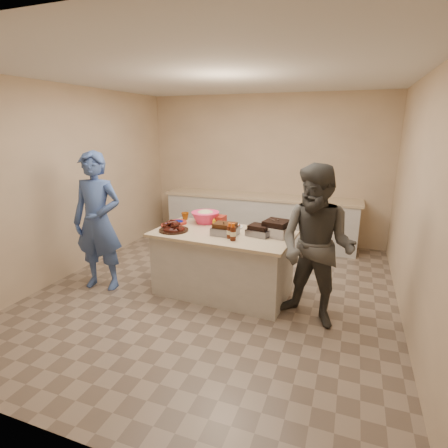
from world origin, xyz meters
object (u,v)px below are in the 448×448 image
(mustard_bottle, at_px, (214,226))
(plastic_cup, at_px, (185,219))
(bbq_bottle_b, at_px, (229,238))
(bbq_bottle_a, at_px, (233,240))
(guest_blue, at_px, (104,286))
(roasting_pan, at_px, (276,235))
(guest_gray, at_px, (311,320))
(island, at_px, (223,292))
(coleslaw_bowl, at_px, (205,223))
(rib_platter, at_px, (174,231))

(mustard_bottle, distance_m, plastic_cup, 0.55)
(mustard_bottle, bearing_deg, bbq_bottle_b, -48.61)
(bbq_bottle_a, relative_size, bbq_bottle_b, 1.11)
(bbq_bottle_a, height_order, plastic_cup, bbq_bottle_a)
(guest_blue, bearing_deg, roasting_pan, 3.79)
(mustard_bottle, distance_m, guest_gray, 1.71)
(island, xyz_separation_m, guest_blue, (-1.61, -0.38, 0.00))
(guest_blue, xyz_separation_m, guest_gray, (2.80, 0.08, 0.00))
(roasting_pan, distance_m, plastic_cup, 1.42)
(mustard_bottle, bearing_deg, bbq_bottle_a, -48.07)
(roasting_pan, relative_size, bbq_bottle_b, 1.72)
(island, distance_m, coleslaw_bowl, 0.99)
(bbq_bottle_b, bearing_deg, coleslaw_bowl, 135.58)
(plastic_cup, height_order, guest_gray, plastic_cup)
(guest_blue, bearing_deg, island, 4.62)
(coleslaw_bowl, xyz_separation_m, guest_blue, (-1.23, -0.73, -0.84))
(coleslaw_bowl, bearing_deg, plastic_cup, 169.47)
(rib_platter, xyz_separation_m, guest_gray, (1.81, -0.16, -0.84))
(island, distance_m, plastic_cup, 1.19)
(mustard_bottle, height_order, guest_blue, mustard_bottle)
(rib_platter, relative_size, bbq_bottle_b, 2.02)
(roasting_pan, height_order, bbq_bottle_a, bbq_bottle_a)
(bbq_bottle_b, bearing_deg, island, 130.65)
(bbq_bottle_a, height_order, mustard_bottle, bbq_bottle_a)
(coleslaw_bowl, relative_size, bbq_bottle_a, 1.86)
(roasting_pan, height_order, mustard_bottle, roasting_pan)
(mustard_bottle, xyz_separation_m, plastic_cup, (-0.52, 0.18, 0.00))
(rib_platter, height_order, guest_blue, rib_platter)
(bbq_bottle_b, relative_size, mustard_bottle, 1.67)
(plastic_cup, bearing_deg, roasting_pan, -11.90)
(rib_platter, bearing_deg, bbq_bottle_b, -2.79)
(plastic_cup, bearing_deg, bbq_bottle_b, -33.90)
(mustard_bottle, height_order, guest_gray, mustard_bottle)
(rib_platter, bearing_deg, island, 13.03)
(rib_platter, xyz_separation_m, coleslaw_bowl, (0.23, 0.49, 0.00))
(coleslaw_bowl, xyz_separation_m, plastic_cup, (-0.34, 0.06, 0.00))
(rib_platter, relative_size, plastic_cup, 3.46)
(coleslaw_bowl, xyz_separation_m, bbq_bottle_b, (0.54, -0.53, 0.00))
(coleslaw_bowl, xyz_separation_m, guest_gray, (1.57, -0.65, -0.84))
(guest_gray, bearing_deg, rib_platter, -165.57)
(bbq_bottle_a, height_order, guest_gray, bbq_bottle_a)
(roasting_pan, distance_m, guest_gray, 1.07)
(bbq_bottle_a, bearing_deg, guest_blue, -175.86)
(rib_platter, distance_m, bbq_bottle_a, 0.85)
(roasting_pan, bearing_deg, bbq_bottle_b, -137.36)
(rib_platter, xyz_separation_m, plastic_cup, (-0.11, 0.56, 0.00))
(bbq_bottle_a, bearing_deg, plastic_cup, 145.20)
(bbq_bottle_a, relative_size, mustard_bottle, 1.85)
(rib_platter, distance_m, roasting_pan, 1.31)
(mustard_bottle, relative_size, guest_blue, 0.06)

